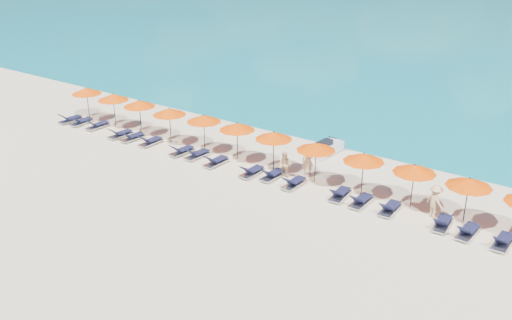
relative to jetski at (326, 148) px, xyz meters
The scene contains 34 objects.
ground 8.64m from the jetski, 98.00° to the right, with size 1400.00×1400.00×0.00m, color beige.
jetski is the anchor object (origin of this frame).
beachgoer_a 3.41m from the jetski, 78.55° to the right, with size 0.63×0.42×1.74m, color #DEAE76.
beachgoer_b 4.33m from the jetski, 92.35° to the right, with size 0.72×0.41×1.47m, color #DEAE76.
beachgoer_c 8.99m from the jetski, 27.07° to the right, with size 1.07×0.50×1.66m, color #DEAE76.
umbrella_0 17.44m from the jetski, 167.41° to the right, with size 2.10×2.10×2.28m.
umbrella_1 14.84m from the jetski, 165.23° to the right, with size 2.10×2.10×2.28m.
umbrella_2 12.45m from the jetski, 162.24° to the right, with size 2.10×2.10×2.28m.
umbrella_3 9.93m from the jetski, 156.55° to the right, with size 2.10×2.10×2.28m.
umbrella_4 7.54m from the jetski, 149.90° to the right, with size 2.10×2.10×2.28m.
umbrella_5 5.59m from the jetski, 136.12° to the right, with size 2.10×2.10×2.28m.
umbrella_6 4.29m from the jetski, 109.04° to the right, with size 2.10×2.10×2.28m.
umbrella_7 4.43m from the jetski, 69.53° to the right, with size 2.10×2.10×2.28m.
umbrella_8 5.85m from the jetski, 42.56° to the right, with size 2.10×2.10×2.28m.
umbrella_9 7.84m from the jetski, 28.76° to the right, with size 2.10×2.10×2.28m.
umbrella_10 10.15m from the jetski, 21.95° to the right, with size 2.10×2.10×2.28m.
lounger_0 18.11m from the jetski, 163.64° to the right, with size 0.70×1.73×0.66m.
lounger_1 17.07m from the jetski, 163.06° to the right, with size 0.70×1.73×0.66m.
lounger_2 15.59m from the jetski, 161.82° to the right, with size 0.66×1.71×0.66m.
lounger_3 13.29m from the jetski, 157.18° to the right, with size 0.78×1.75×0.66m.
lounger_4 12.30m from the jetski, 155.47° to the right, with size 0.78×1.75×0.66m.
lounger_5 10.90m from the jetski, 152.64° to the right, with size 0.63×1.70×0.66m.
lounger_6 8.65m from the jetski, 144.22° to the right, with size 0.77×1.75×0.66m.
lounger_7 7.71m from the jetski, 139.96° to the right, with size 0.73×1.74×0.66m.
lounger_8 6.71m from the jetski, 129.90° to the right, with size 0.68×1.72×0.66m.
lounger_9 5.44m from the jetski, 109.23° to the right, with size 0.66×1.71×0.66m.
lounger_10 4.87m from the jetski, 97.30° to the right, with size 0.70×1.73×0.66m.
lounger_11 5.11m from the jetski, 80.29° to the right, with size 0.68×1.72×0.66m.
lounger_12 5.95m from the jetski, 54.46° to the right, with size 0.76×1.75×0.66m.
lounger_13 6.77m from the jetski, 46.59° to the right, with size 0.64×1.71×0.66m.
lounger_14 7.80m from the jetski, 38.31° to the right, with size 0.65×1.71×0.66m.
lounger_15 9.91m from the jetski, 29.15° to the right, with size 0.76×1.75×0.66m.
lounger_16 10.98m from the jetski, 26.60° to the right, with size 0.72×1.73×0.66m.
lounger_17 12.32m from the jetski, 23.51° to the right, with size 0.67×1.72×0.66m.
Camera 1 is at (16.15, -19.70, 12.78)m, focal length 40.00 mm.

